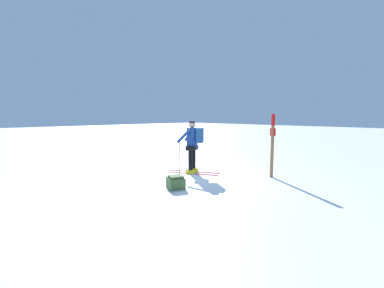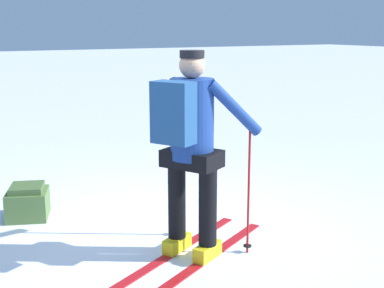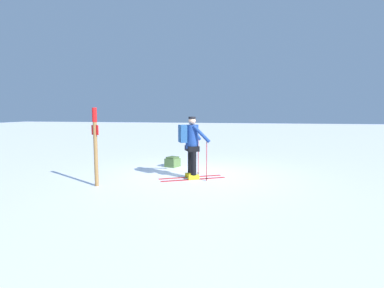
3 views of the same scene
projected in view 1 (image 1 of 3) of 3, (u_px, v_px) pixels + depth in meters
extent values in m
plane|color=white|center=(180.00, 175.00, 8.25)|extent=(80.00, 80.00, 0.00)
cube|color=red|center=(191.00, 174.00, 8.41)|extent=(1.65, 0.94, 0.01)
cube|color=yellow|center=(191.00, 172.00, 8.40)|extent=(0.32, 0.24, 0.12)
cylinder|color=black|center=(191.00, 159.00, 8.35)|extent=(0.15, 0.15, 0.72)
cube|color=red|center=(193.00, 172.00, 8.70)|extent=(1.65, 0.94, 0.01)
cube|color=yellow|center=(193.00, 170.00, 8.69)|extent=(0.32, 0.24, 0.12)
cylinder|color=black|center=(193.00, 158.00, 8.64)|extent=(0.15, 0.15, 0.72)
cube|color=black|center=(192.00, 148.00, 8.46)|extent=(0.48, 0.54, 0.14)
cylinder|color=navy|center=(192.00, 138.00, 8.42)|extent=(0.35, 0.35, 0.65)
sphere|color=tan|center=(192.00, 125.00, 8.37)|extent=(0.21, 0.21, 0.21)
cylinder|color=black|center=(192.00, 122.00, 8.36)|extent=(0.20, 0.20, 0.06)
cube|color=navy|center=(200.00, 135.00, 8.34)|extent=(0.31, 0.36, 0.48)
cylinder|color=red|center=(180.00, 158.00, 8.22)|extent=(0.02, 0.02, 1.12)
cylinder|color=black|center=(180.00, 173.00, 8.28)|extent=(0.07, 0.07, 0.01)
cylinder|color=navy|center=(184.00, 136.00, 8.19)|extent=(0.31, 0.48, 0.48)
cylinder|color=red|center=(187.00, 154.00, 8.93)|extent=(0.02, 0.02, 1.12)
cylinder|color=black|center=(187.00, 168.00, 8.99)|extent=(0.07, 0.07, 0.01)
cylinder|color=navy|center=(189.00, 134.00, 8.74)|extent=(0.50, 0.14, 0.48)
cube|color=#4C6B38|center=(176.00, 183.00, 6.71)|extent=(0.51, 0.52, 0.28)
cube|color=#415B2F|center=(176.00, 177.00, 6.69)|extent=(0.42, 0.43, 0.06)
cylinder|color=olive|center=(272.00, 146.00, 7.84)|extent=(0.10, 0.10, 1.95)
cylinder|color=red|center=(273.00, 120.00, 7.75)|extent=(0.11, 0.11, 0.35)
cube|color=red|center=(273.00, 132.00, 7.79)|extent=(0.23, 0.12, 0.24)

